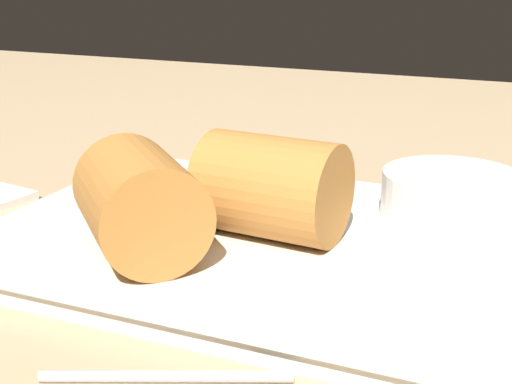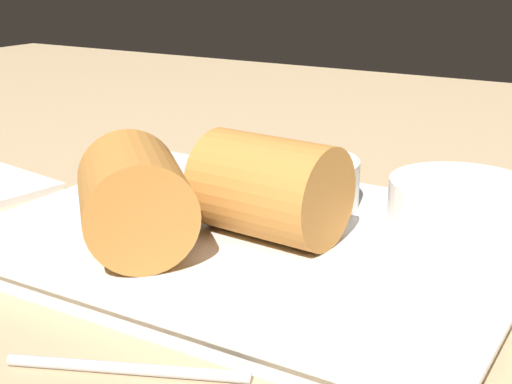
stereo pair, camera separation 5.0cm
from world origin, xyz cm
name	(u,v)px [view 2 (the right image)]	position (x,y,z in cm)	size (l,w,h in cm)	color
table_surface	(200,267)	(0.00, 0.00, 1.00)	(180.00, 140.00, 2.00)	tan
serving_plate	(256,242)	(3.03, 1.37, 2.76)	(30.00, 22.83, 1.50)	silver
roll_front_left	(134,195)	(-1.44, -3.86, 6.35)	(9.41, 9.38, 5.70)	#B77533
roll_front_right	(262,186)	(3.67, 0.95, 6.35)	(8.79, 6.28, 5.70)	#B77533
dipping_bowl_near	(294,180)	(2.74, 6.57, 5.08)	(8.14, 8.14, 2.90)	white
dipping_bowl_far	(460,203)	(12.96, 7.42, 5.08)	(8.14, 8.14, 2.90)	white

